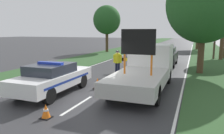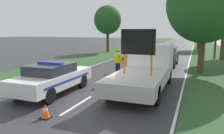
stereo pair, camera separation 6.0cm
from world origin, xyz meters
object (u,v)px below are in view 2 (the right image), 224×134
Objects in this scene: roadside_tree_mid_left at (205,4)px; roadside_tree_far_left at (108,20)px; roadside_tree_near_right at (200,21)px; police_officer at (118,61)px; traffic_cone_centre_front at (45,111)px; road_barrier at (131,61)px; pedestrian_civilian at (135,61)px; queued_car_wagon_maroon at (139,50)px; utility_pole at (217,25)px; police_car at (53,78)px; queued_car_sedan_black at (166,56)px; traffic_cone_near_police at (98,83)px; work_truck at (146,67)px.

roadside_tree_mid_left reaches higher than roadside_tree_far_left.
roadside_tree_mid_left reaches higher than roadside_tree_near_right.
traffic_cone_centre_front is at bearing 110.25° from police_officer.
pedestrian_civilian is (0.39, -0.45, 0.05)m from road_barrier.
utility_pole is (8.12, 0.05, 2.85)m from queued_car_wagon_maroon.
police_car is 2.94× the size of pedestrian_civilian.
road_barrier is at bearing 67.67° from queued_car_sedan_black.
roadside_tree_mid_left is 1.15× the size of roadside_tree_far_left.
roadside_tree_far_left is (-9.30, 9.48, 3.58)m from queued_car_sedan_black.
queued_car_wagon_maroon is (-1.61, 15.19, 0.46)m from traffic_cone_near_police.
pedestrian_civilian is 2.77× the size of traffic_cone_near_police.
road_barrier is 0.41× the size of roadside_tree_far_left.
police_car reaches higher than queued_car_wagon_maroon.
queued_car_sedan_black reaches higher than queued_car_wagon_maroon.
work_truck reaches higher than queued_car_sedan_black.
police_officer is at bearing 93.17° from traffic_cone_near_police.
work_truck reaches higher than road_barrier.
work_truck is 5.91m from traffic_cone_centre_front.
queued_car_sedan_black is at bearing -98.16° from roadside_tree_near_right.
police_car is 4.79m from work_truck.
traffic_cone_near_police is at bearing -71.47° from pedestrian_civilian.
pedestrian_civilian reaches higher than police_car.
queued_car_sedan_black is (1.43, 4.88, -0.08)m from pedestrian_civilian.
road_barrier is (-1.81, 3.45, -0.19)m from work_truck.
utility_pole reaches higher than pedestrian_civilian.
queued_car_wagon_maroon is 0.58× the size of roadside_tree_near_right.
traffic_cone_centre_front is 0.08× the size of roadside_tree_far_left.
utility_pole reaches higher than queued_car_wagon_maroon.
work_truck is 11.23× the size of traffic_cone_near_police.
roadside_tree_far_left reaches higher than pedestrian_civilian.
police_officer is 16.72m from roadside_tree_far_left.
queued_car_wagon_maroon reaches higher than traffic_cone_near_police.
roadside_tree_far_left is (-12.04, 12.26, -0.33)m from roadside_tree_mid_left.
pedestrian_civilian is 16.75m from roadside_tree_far_left.
traffic_cone_near_police is 9.23m from roadside_tree_mid_left.
work_truck is 3.90m from road_barrier.
police_car reaches higher than traffic_cone_centre_front.
traffic_cone_centre_front is at bearing 80.06° from queued_car_sedan_black.
police_officer is 3.77m from traffic_cone_near_police.
road_barrier is 0.38× the size of utility_pole.
police_officer is 1.18m from pedestrian_civilian.
work_truck is 1.62× the size of queued_car_wagon_maroon.
police_car is at bearing 93.41° from police_officer.
queued_car_wagon_maroon is at bearing 96.05° from traffic_cone_near_police.
roadside_tree_near_right is (6.58, 28.98, 3.69)m from police_car.
police_officer reaches higher than queued_car_wagon_maroon.
queued_car_wagon_maroon is at bearing -57.42° from queued_car_sedan_black.
traffic_cone_near_police is 0.13× the size of queued_car_sedan_black.
queued_car_sedan_black is at bearing -95.64° from police_officer.
pedestrian_civilian is at bearing 83.91° from traffic_cone_centre_front.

